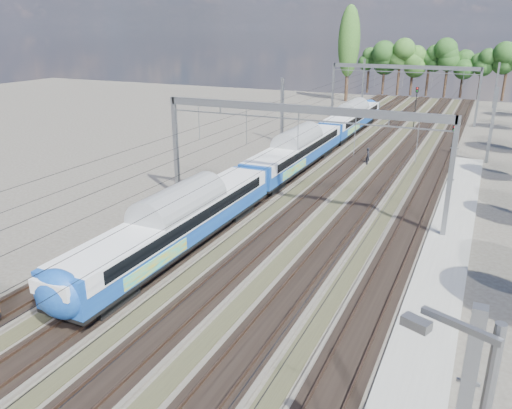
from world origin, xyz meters
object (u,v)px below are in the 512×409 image
at_px(emu_train, 296,148).
at_px(signal_near, 416,103).
at_px(signal_far, 452,144).
at_px(worker, 368,156).

relative_size(emu_train, signal_near, 10.65).
bearing_deg(emu_train, signal_far, 23.27).
xyz_separation_m(worker, signal_far, (8.66, -0.34, 2.31)).
bearing_deg(signal_far, emu_train, -138.12).
height_order(emu_train, signal_near, signal_near).
height_order(worker, signal_near, signal_near).
height_order(emu_train, signal_far, signal_far).
distance_m(worker, signal_far, 8.97).
bearing_deg(signal_near, emu_train, -86.95).
xyz_separation_m(emu_train, signal_near, (7.73, 29.90, 1.26)).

